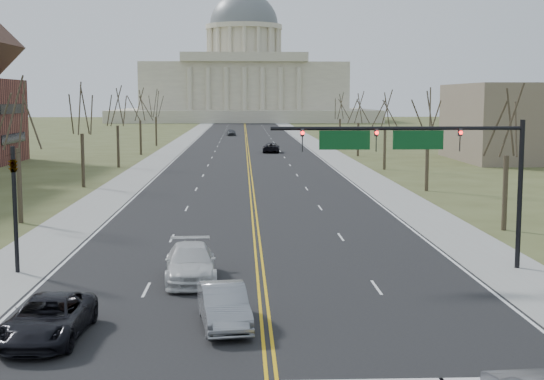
{
  "coord_description": "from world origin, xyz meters",
  "views": [
    {
      "loc": [
        -0.83,
        -22.04,
        8.26
      ],
      "look_at": [
        0.86,
        20.76,
        3.0
      ],
      "focal_mm": 50.0,
      "sensor_mm": 36.0,
      "label": 1
    }
  ],
  "objects": [
    {
      "name": "signal_mast",
      "position": [
        7.45,
        13.5,
        5.76
      ],
      "size": [
        12.12,
        0.44,
        7.2
      ],
      "color": "black",
      "rests_on": "ground"
    },
    {
      "name": "car_sb_inner_second",
      "position": [
        -3.19,
        11.6,
        0.81
      ],
      "size": [
        2.65,
        5.68,
        1.61
      ],
      "primitive_type": "imported",
      "rotation": [
        0.0,
        0.0,
        0.07
      ],
      "color": "silver",
      "rests_on": "road"
    },
    {
      "name": "tree_r_3",
      "position": [
        15.5,
        84.0,
        6.55
      ],
      "size": [
        3.74,
        3.74,
        8.5
      ],
      "color": "#342A1E",
      "rests_on": "ground"
    },
    {
      "name": "tree_l_2",
      "position": [
        -15.5,
        68.0,
        6.94
      ],
      "size": [
        3.96,
        3.96,
        9.0
      ],
      "color": "#342A1E",
      "rests_on": "ground"
    },
    {
      "name": "tree_l_0",
      "position": [
        -15.5,
        28.0,
        6.94
      ],
      "size": [
        3.96,
        3.96,
        9.0
      ],
      "color": "#342A1E",
      "rests_on": "ground"
    },
    {
      "name": "tree_l_4",
      "position": [
        -15.5,
        108.0,
        6.94
      ],
      "size": [
        3.96,
        3.96,
        9.0
      ],
      "color": "#342A1E",
      "rests_on": "ground"
    },
    {
      "name": "center_line",
      "position": [
        0.0,
        110.0,
        0.01
      ],
      "size": [
        0.42,
        380.0,
        0.01
      ],
      "primitive_type": "cube",
      "color": "gold",
      "rests_on": "road"
    },
    {
      "name": "edge_line_left",
      "position": [
        -9.8,
        110.0,
        0.01
      ],
      "size": [
        0.15,
        380.0,
        0.01
      ],
      "primitive_type": "cube",
      "color": "silver",
      "rests_on": "road"
    },
    {
      "name": "car_far_nb",
      "position": [
        3.53,
        91.59,
        0.74
      ],
      "size": [
        2.77,
        5.39,
        1.46
      ],
      "primitive_type": "imported",
      "rotation": [
        0.0,
        0.0,
        3.07
      ],
      "color": "black",
      "rests_on": "road"
    },
    {
      "name": "capitol",
      "position": [
        0.0,
        249.91,
        14.2
      ],
      "size": [
        90.0,
        60.0,
        50.0
      ],
      "color": "beige",
      "rests_on": "ground"
    },
    {
      "name": "sidewalk_left",
      "position": [
        -12.0,
        110.0,
        0.01
      ],
      "size": [
        4.0,
        380.0,
        0.03
      ],
      "primitive_type": "cube",
      "color": "gray",
      "rests_on": "ground"
    },
    {
      "name": "tree_l_1",
      "position": [
        -15.5,
        48.0,
        6.94
      ],
      "size": [
        3.96,
        3.96,
        9.0
      ],
      "color": "#342A1E",
      "rests_on": "ground"
    },
    {
      "name": "tree_r_0",
      "position": [
        15.5,
        24.0,
        6.55
      ],
      "size": [
        3.74,
        3.74,
        8.5
      ],
      "color": "#342A1E",
      "rests_on": "ground"
    },
    {
      "name": "tree_r_4",
      "position": [
        15.5,
        104.0,
        6.55
      ],
      "size": [
        3.74,
        3.74,
        8.5
      ],
      "color": "#342A1E",
      "rests_on": "ground"
    },
    {
      "name": "edge_line_right",
      "position": [
        9.8,
        110.0,
        0.01
      ],
      "size": [
        0.15,
        380.0,
        0.01
      ],
      "primitive_type": "cube",
      "color": "silver",
      "rests_on": "road"
    },
    {
      "name": "car_sb_inner_lead",
      "position": [
        -1.52,
        4.67,
        0.76
      ],
      "size": [
        2.19,
        4.72,
        1.5
      ],
      "primitive_type": "imported",
      "rotation": [
        0.0,
        0.0,
        0.14
      ],
      "color": "gray",
      "rests_on": "road"
    },
    {
      "name": "tree_l_3",
      "position": [
        -15.5,
        88.0,
        6.94
      ],
      "size": [
        3.96,
        3.96,
        9.0
      ],
      "color": "#342A1E",
      "rests_on": "ground"
    },
    {
      "name": "tree_r_1",
      "position": [
        15.5,
        44.0,
        6.55
      ],
      "size": [
        3.74,
        3.74,
        8.5
      ],
      "color": "#342A1E",
      "rests_on": "ground"
    },
    {
      "name": "road",
      "position": [
        0.0,
        110.0,
        0.01
      ],
      "size": [
        20.0,
        380.0,
        0.01
      ],
      "primitive_type": "cube",
      "color": "black",
      "rests_on": "ground"
    },
    {
      "name": "car_far_sb",
      "position": [
        -3.21,
        141.87,
        0.75
      ],
      "size": [
        2.23,
        4.53,
        1.48
      ],
      "primitive_type": "imported",
      "rotation": [
        0.0,
        0.0,
        0.11
      ],
      "color": "#4D5055",
      "rests_on": "road"
    },
    {
      "name": "sidewalk_right",
      "position": [
        12.0,
        110.0,
        0.01
      ],
      "size": [
        4.0,
        380.0,
        0.03
      ],
      "primitive_type": "cube",
      "color": "gray",
      "rests_on": "ground"
    },
    {
      "name": "cross_road",
      "position": [
        0.0,
        6.0,
        0.01
      ],
      "size": [
        120.0,
        14.0,
        0.01
      ],
      "primitive_type": "cube",
      "color": "black",
      "rests_on": "ground"
    },
    {
      "name": "car_sb_outer_lead",
      "position": [
        -7.5,
        3.4,
        0.74
      ],
      "size": [
        2.63,
        5.32,
        1.45
      ],
      "primitive_type": "imported",
      "rotation": [
        0.0,
        0.0,
        -0.04
      ],
      "color": "black",
      "rests_on": "road"
    },
    {
      "name": "signal_left",
      "position": [
        -11.5,
        13.5,
        3.71
      ],
      "size": [
        0.32,
        0.36,
        6.0
      ],
      "color": "black",
      "rests_on": "ground"
    },
    {
      "name": "tree_r_2",
      "position": [
        15.5,
        64.0,
        6.55
      ],
      "size": [
        3.74,
        3.74,
        8.5
      ],
      "color": "#342A1E",
      "rests_on": "ground"
    },
    {
      "name": "ground",
      "position": [
        0.0,
        0.0,
        0.0
      ],
      "size": [
        600.0,
        600.0,
        0.0
      ],
      "primitive_type": "plane",
      "color": "#464A25",
      "rests_on": "ground"
    }
  ]
}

